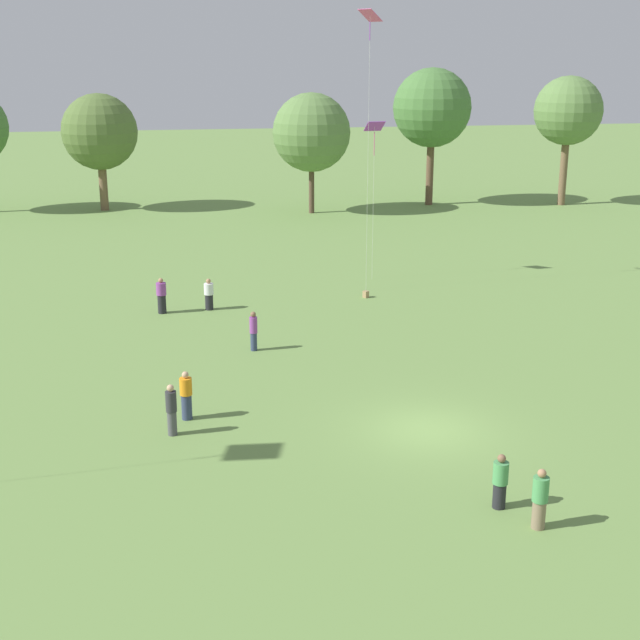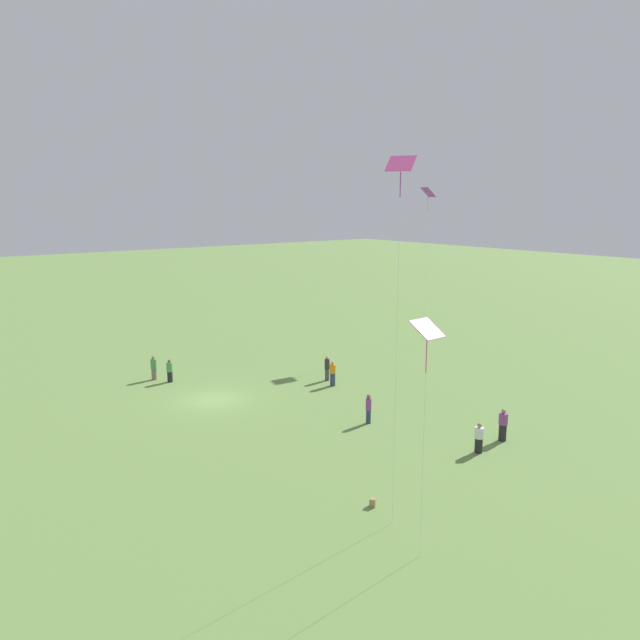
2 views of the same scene
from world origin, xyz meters
TOP-DOWN VIEW (x-y plane):
  - ground_plane at (0.00, 0.00)m, footprint 240.00×240.00m
  - tree_1 at (-13.67, 45.88)m, footprint 5.91×5.91m
  - tree_2 at (2.50, 41.92)m, footprint 6.01×6.01m
  - tree_3 at (12.69, 44.24)m, footprint 6.30×6.30m
  - tree_4 at (23.48, 42.37)m, footprint 5.49×5.49m
  - person_0 at (-5.03, 9.27)m, footprint 0.46×0.46m
  - person_1 at (-8.51, 1.01)m, footprint 0.49×0.49m
  - person_2 at (-6.64, 15.86)m, footprint 0.49×0.49m
  - person_3 at (0.53, -5.47)m, footprint 0.59×0.59m
  - person_5 at (-8.00, 2.27)m, footprint 0.55×0.55m
  - person_6 at (1.18, -6.70)m, footprint 0.55×0.55m
  - person_7 at (-8.94, 15.62)m, footprint 0.57×0.57m
  - kite_0 at (2.64, 20.59)m, footprint 1.05×0.91m
  - kite_1 at (1.81, 18.31)m, footprint 1.19×1.25m
  - picnic_bag_0 at (1.48, 16.80)m, footprint 0.33×0.34m

SIDE VIEW (x-z plane):
  - ground_plane at x=0.00m, z-range 0.00..0.00m
  - picnic_bag_0 at x=1.48m, z-range 0.00..0.35m
  - person_2 at x=-6.64m, z-range -0.03..1.55m
  - person_3 at x=0.53m, z-range -0.02..1.61m
  - person_6 at x=1.18m, z-range -0.02..1.72m
  - person_7 at x=-8.94m, z-range -0.02..1.74m
  - person_5 at x=-8.00m, z-range -0.01..1.74m
  - person_0 at x=-5.03m, z-range 0.01..1.74m
  - person_1 at x=-8.51m, z-range 0.00..1.79m
  - tree_1 at x=-13.67m, z-range 1.57..10.70m
  - tree_2 at x=2.50m, z-range 1.60..10.84m
  - tree_4 at x=23.48m, z-range 2.38..12.74m
  - tree_3 at x=12.69m, z-range 2.31..13.29m
  - kite_0 at x=2.64m, z-range 3.81..12.50m
  - kite_1 at x=1.81m, z-range 6.25..20.49m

